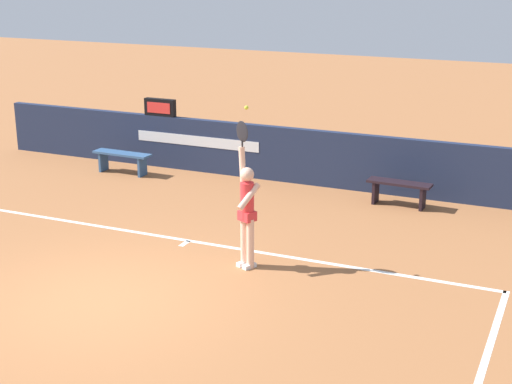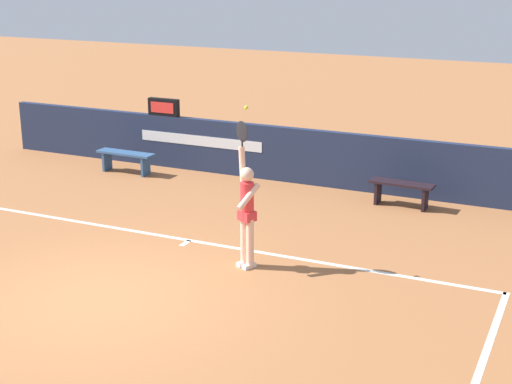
{
  "view_description": "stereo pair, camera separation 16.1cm",
  "coord_description": "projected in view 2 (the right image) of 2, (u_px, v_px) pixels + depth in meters",
  "views": [
    {
      "loc": [
        6.37,
        -8.74,
        4.93
      ],
      "look_at": [
        1.53,
        2.24,
        1.24
      ],
      "focal_mm": 54.0,
      "sensor_mm": 36.0,
      "label": 1
    },
    {
      "loc": [
        6.52,
        -8.68,
        4.93
      ],
      "look_at": [
        1.53,
        2.24,
        1.24
      ],
      "focal_mm": 54.0,
      "sensor_mm": 36.0,
      "label": 2
    }
  ],
  "objects": [
    {
      "name": "tennis_ball",
      "position": [
        246.0,
        108.0,
        11.94
      ],
      "size": [
        0.07,
        0.07,
        0.07
      ],
      "color": "#D2E232"
    },
    {
      "name": "court_lines",
      "position": [
        91.0,
        305.0,
        11.34
      ],
      "size": [
        11.15,
        6.09,
        0.0
      ],
      "color": "white",
      "rests_on": "ground"
    },
    {
      "name": "back_wall",
      "position": [
        281.0,
        154.0,
        17.46
      ],
      "size": [
        14.88,
        0.18,
        1.26
      ],
      "color": "#1D2946",
      "rests_on": "ground"
    },
    {
      "name": "speed_display",
      "position": [
        164.0,
        107.0,
        18.43
      ],
      "size": [
        0.8,
        0.16,
        0.41
      ],
      "color": "black",
      "rests_on": "back_wall"
    },
    {
      "name": "courtside_bench_far",
      "position": [
        126.0,
        157.0,
        18.15
      ],
      "size": [
        1.45,
        0.39,
        0.51
      ],
      "color": "#325887",
      "rests_on": "ground"
    },
    {
      "name": "tennis_player",
      "position": [
        247.0,
        208.0,
        12.46
      ],
      "size": [
        0.48,
        0.48,
        2.46
      ],
      "color": "beige",
      "rests_on": "ground"
    },
    {
      "name": "ground_plane",
      "position": [
        102.0,
        298.0,
        11.58
      ],
      "size": [
        60.0,
        60.0,
        0.0
      ],
      "primitive_type": "plane",
      "color": "#A2643A"
    },
    {
      "name": "courtside_bench_near",
      "position": [
        402.0,
        189.0,
        15.7
      ],
      "size": [
        1.33,
        0.43,
        0.52
      ],
      "color": "black",
      "rests_on": "ground"
    }
  ]
}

